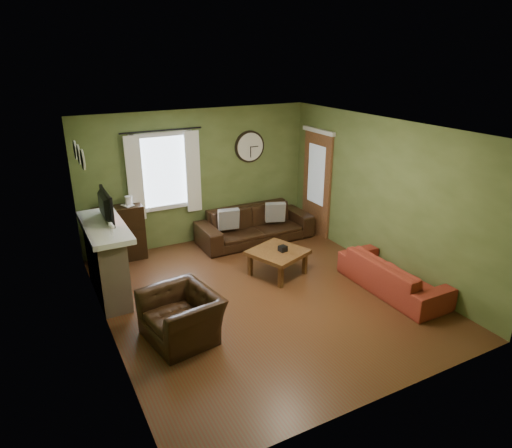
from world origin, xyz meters
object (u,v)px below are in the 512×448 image
sofa_brown (255,225)px  armchair (182,316)px  sofa_red (393,275)px  coffee_table (278,263)px  bookshelf (120,234)px

sofa_brown → armchair: sofa_brown is taller
sofa_red → coffee_table: 1.88m
bookshelf → armchair: (0.17, -2.84, -0.19)m
sofa_red → bookshelf: bearing=48.2°
sofa_brown → coffee_table: 1.56m
coffee_table → armchair: bearing=-154.2°
sofa_red → coffee_table: sofa_red is taller
bookshelf → sofa_brown: size_ratio=0.44×
sofa_brown → bookshelf: bearing=172.6°
armchair → coffee_table: 2.28m
bookshelf → coffee_table: 2.90m
sofa_brown → armchair: 3.47m
bookshelf → sofa_red: bearing=-41.8°
armchair → bookshelf: bearing=173.8°
armchair → coffee_table: size_ratio=1.19×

